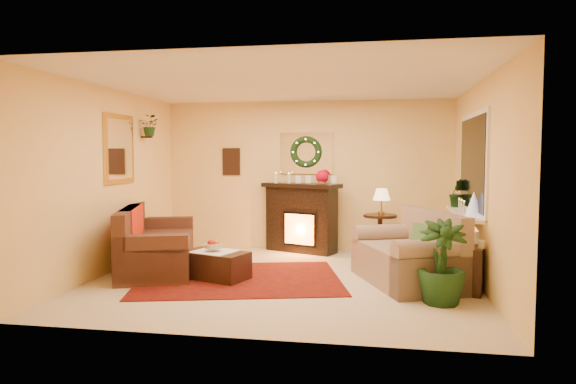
% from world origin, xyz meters
% --- Properties ---
extents(floor, '(5.00, 5.00, 0.00)m').
position_xyz_m(floor, '(0.00, 0.00, 0.00)').
color(floor, beige).
rests_on(floor, ground).
extents(ceiling, '(5.00, 5.00, 0.00)m').
position_xyz_m(ceiling, '(0.00, 0.00, 2.60)').
color(ceiling, white).
rests_on(ceiling, ground).
extents(wall_back, '(5.00, 5.00, 0.00)m').
position_xyz_m(wall_back, '(0.00, 2.25, 1.30)').
color(wall_back, '#EFD88C').
rests_on(wall_back, ground).
extents(wall_front, '(5.00, 5.00, 0.00)m').
position_xyz_m(wall_front, '(0.00, -2.25, 1.30)').
color(wall_front, '#EFD88C').
rests_on(wall_front, ground).
extents(wall_left, '(4.50, 4.50, 0.00)m').
position_xyz_m(wall_left, '(-2.50, 0.00, 1.30)').
color(wall_left, '#EFD88C').
rests_on(wall_left, ground).
extents(wall_right, '(4.50, 4.50, 0.00)m').
position_xyz_m(wall_right, '(2.50, 0.00, 1.30)').
color(wall_right, '#EFD88C').
rests_on(wall_right, ground).
extents(area_rug, '(3.06, 2.58, 0.01)m').
position_xyz_m(area_rug, '(-0.59, -0.08, 0.01)').
color(area_rug, maroon).
rests_on(area_rug, floor).
extents(sofa, '(1.57, 2.32, 0.92)m').
position_xyz_m(sofa, '(-1.91, 0.32, 0.43)').
color(sofa, brown).
rests_on(sofa, floor).
extents(red_throw, '(0.72, 1.18, 0.02)m').
position_xyz_m(red_throw, '(-1.92, 0.47, 0.46)').
color(red_throw, red).
rests_on(red_throw, sofa).
extents(fireplace, '(1.27, 0.81, 1.11)m').
position_xyz_m(fireplace, '(-0.06, 2.04, 0.55)').
color(fireplace, black).
rests_on(fireplace, floor).
extents(poinsettia, '(0.22, 0.22, 0.22)m').
position_xyz_m(poinsettia, '(0.30, 2.03, 1.30)').
color(poinsettia, red).
rests_on(poinsettia, fireplace).
extents(mantel_candle_a, '(0.06, 0.06, 0.19)m').
position_xyz_m(mantel_candle_a, '(-0.49, 2.00, 1.26)').
color(mantel_candle_a, white).
rests_on(mantel_candle_a, fireplace).
extents(mantel_candle_b, '(0.06, 0.06, 0.17)m').
position_xyz_m(mantel_candle_b, '(-0.27, 2.06, 1.26)').
color(mantel_candle_b, beige).
rests_on(mantel_candle_b, fireplace).
extents(mantel_mirror, '(0.92, 0.02, 0.72)m').
position_xyz_m(mantel_mirror, '(0.00, 2.23, 1.70)').
color(mantel_mirror, white).
rests_on(mantel_mirror, wall_back).
extents(wreath, '(0.55, 0.11, 0.55)m').
position_xyz_m(wreath, '(0.00, 2.19, 1.72)').
color(wreath, '#194719').
rests_on(wreath, wall_back).
extents(wall_art, '(0.32, 0.03, 0.48)m').
position_xyz_m(wall_art, '(-1.35, 2.23, 1.55)').
color(wall_art, '#381E11').
rests_on(wall_art, wall_back).
extents(gold_mirror, '(0.03, 0.84, 1.00)m').
position_xyz_m(gold_mirror, '(-2.48, 0.30, 1.75)').
color(gold_mirror, gold).
rests_on(gold_mirror, wall_left).
extents(hanging_plant, '(0.33, 0.28, 0.36)m').
position_xyz_m(hanging_plant, '(-2.34, 1.05, 1.97)').
color(hanging_plant, '#194719').
rests_on(hanging_plant, wall_left).
extents(loveseat, '(1.47, 1.84, 0.93)m').
position_xyz_m(loveseat, '(1.60, 0.07, 0.42)').
color(loveseat, gray).
rests_on(loveseat, floor).
extents(window_frame, '(0.03, 1.86, 1.36)m').
position_xyz_m(window_frame, '(2.48, 0.55, 1.55)').
color(window_frame, white).
rests_on(window_frame, wall_right).
extents(window_glass, '(0.02, 1.70, 1.22)m').
position_xyz_m(window_glass, '(2.47, 0.55, 1.55)').
color(window_glass, black).
rests_on(window_glass, wall_right).
extents(window_sill, '(0.22, 1.86, 0.04)m').
position_xyz_m(window_sill, '(2.38, 0.55, 0.87)').
color(window_sill, white).
rests_on(window_sill, wall_right).
extents(mini_tree, '(0.22, 0.22, 0.33)m').
position_xyz_m(mini_tree, '(2.42, 0.07, 1.04)').
color(mini_tree, silver).
rests_on(mini_tree, window_sill).
extents(sill_plant, '(0.30, 0.24, 0.55)m').
position_xyz_m(sill_plant, '(2.40, 1.27, 1.08)').
color(sill_plant, '#193A14').
rests_on(sill_plant, window_sill).
extents(side_table_round, '(0.72, 0.72, 0.70)m').
position_xyz_m(side_table_round, '(1.28, 1.74, 0.32)').
color(side_table_round, '#422511').
rests_on(side_table_round, floor).
extents(lamp_cream, '(0.28, 0.28, 0.43)m').
position_xyz_m(lamp_cream, '(1.30, 1.73, 0.88)').
color(lamp_cream, '#FFD08E').
rests_on(lamp_cream, side_table_round).
extents(end_table_square, '(0.57, 0.57, 0.56)m').
position_xyz_m(end_table_square, '(2.26, -0.25, 0.27)').
color(end_table_square, '#3E2614').
rests_on(end_table_square, floor).
extents(lamp_tiffany, '(0.26, 0.26, 0.38)m').
position_xyz_m(lamp_tiffany, '(2.29, -0.28, 0.74)').
color(lamp_tiffany, '#FDA625').
rests_on(lamp_tiffany, end_table_square).
extents(coffee_table, '(0.99, 0.75, 0.37)m').
position_xyz_m(coffee_table, '(-0.91, -0.13, 0.21)').
color(coffee_table, '#422513').
rests_on(coffee_table, floor).
extents(fruit_bowl, '(0.24, 0.24, 0.05)m').
position_xyz_m(fruit_bowl, '(-0.92, -0.15, 0.45)').
color(fruit_bowl, beige).
rests_on(fruit_bowl, coffee_table).
extents(floor_palm, '(1.67, 1.67, 2.83)m').
position_xyz_m(floor_palm, '(1.93, -0.82, 0.45)').
color(floor_palm, '#1F4A23').
rests_on(floor_palm, floor).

